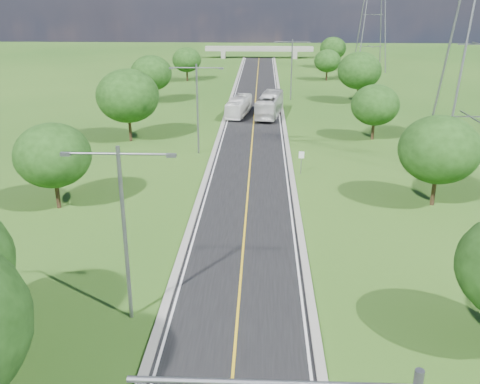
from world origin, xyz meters
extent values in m
plane|color=#214914|center=(0.00, 60.00, 0.00)|extent=(260.00, 260.00, 0.00)
cube|color=black|center=(0.00, 66.00, 0.03)|extent=(8.00, 150.00, 0.06)
cube|color=gray|center=(-4.25, 66.00, 0.11)|extent=(0.50, 150.00, 0.22)
cube|color=gray|center=(4.25, 66.00, 0.11)|extent=(0.50, 150.00, 0.22)
cylinder|color=slate|center=(1.60, -1.00, 6.60)|extent=(8.40, 0.20, 0.20)
cylinder|color=slate|center=(5.20, 38.00, 1.20)|extent=(0.08, 0.08, 2.40)
cube|color=white|center=(5.20, 37.97, 2.00)|extent=(0.55, 0.04, 0.70)
cube|color=gray|center=(-10.00, 140.00, 1.00)|extent=(1.20, 3.00, 2.00)
cube|color=gray|center=(10.00, 140.00, 1.00)|extent=(1.20, 3.00, 2.00)
cube|color=gray|center=(0.00, 140.00, 2.60)|extent=(30.00, 3.00, 1.20)
cylinder|color=slate|center=(-6.00, 12.00, 5.00)|extent=(0.22, 0.22, 10.00)
cylinder|color=slate|center=(-7.40, 12.00, 9.60)|extent=(2.80, 0.12, 0.12)
cylinder|color=slate|center=(-4.60, 12.00, 9.60)|extent=(2.80, 0.12, 0.12)
cube|color=slate|center=(-8.70, 12.00, 9.55)|extent=(0.50, 0.25, 0.18)
cube|color=slate|center=(-3.30, 12.00, 9.55)|extent=(0.50, 0.25, 0.18)
cylinder|color=slate|center=(-6.00, 45.00, 5.00)|extent=(0.22, 0.22, 10.00)
cylinder|color=slate|center=(-7.40, 45.00, 9.60)|extent=(2.80, 0.12, 0.12)
cylinder|color=slate|center=(-4.60, 45.00, 9.60)|extent=(2.80, 0.12, 0.12)
cube|color=slate|center=(-8.70, 45.00, 9.55)|extent=(0.50, 0.25, 0.18)
cube|color=slate|center=(-3.30, 45.00, 9.55)|extent=(0.50, 0.25, 0.18)
cylinder|color=slate|center=(6.00, 78.00, 5.00)|extent=(0.22, 0.22, 10.00)
cylinder|color=slate|center=(4.60, 78.00, 9.60)|extent=(2.80, 0.12, 0.12)
cylinder|color=slate|center=(7.40, 78.00, 9.60)|extent=(2.80, 0.12, 0.12)
cube|color=slate|center=(3.30, 78.00, 9.55)|extent=(0.50, 0.25, 0.18)
cube|color=slate|center=(8.70, 78.00, 9.55)|extent=(0.50, 0.25, 0.18)
cylinder|color=black|center=(-16.00, 28.00, 1.35)|extent=(0.36, 0.36, 2.70)
ellipsoid|color=#18380F|center=(-16.00, 28.00, 4.65)|extent=(6.30, 6.30, 5.36)
cylinder|color=black|center=(-15.00, 50.00, 1.62)|extent=(0.36, 0.36, 3.24)
ellipsoid|color=#18380F|center=(-15.00, 50.00, 5.58)|extent=(7.56, 7.56, 6.43)
cylinder|color=black|center=(-17.00, 74.00, 1.44)|extent=(0.36, 0.36, 2.88)
ellipsoid|color=#18380F|center=(-17.00, 74.00, 4.96)|extent=(6.72, 6.72, 5.71)
cylinder|color=black|center=(-14.50, 98.00, 1.26)|extent=(0.36, 0.36, 2.52)
ellipsoid|color=#18380F|center=(-14.50, 98.00, 4.34)|extent=(5.88, 5.88, 5.00)
cylinder|color=black|center=(16.00, 30.00, 1.44)|extent=(0.36, 0.36, 2.88)
ellipsoid|color=#18380F|center=(16.00, 30.00, 4.96)|extent=(6.72, 6.72, 5.71)
cylinder|color=black|center=(15.00, 52.00, 1.26)|extent=(0.36, 0.36, 2.52)
ellipsoid|color=#18380F|center=(15.00, 52.00, 4.34)|extent=(5.88, 5.88, 5.00)
cylinder|color=black|center=(17.00, 76.00, 1.53)|extent=(0.36, 0.36, 3.06)
ellipsoid|color=#18380F|center=(17.00, 76.00, 5.27)|extent=(7.14, 7.14, 6.07)
cylinder|color=black|center=(14.50, 100.00, 1.17)|extent=(0.36, 0.36, 2.34)
ellipsoid|color=#18380F|center=(14.50, 100.00, 4.03)|extent=(5.46, 5.46, 4.64)
cylinder|color=black|center=(18.00, 120.00, 1.35)|extent=(0.36, 0.36, 2.70)
ellipsoid|color=#18380F|center=(18.00, 120.00, 4.65)|extent=(6.30, 6.30, 5.36)
imported|color=silver|center=(2.27, 64.90, 1.70)|extent=(4.41, 12.04, 3.28)
imported|color=white|center=(-2.29, 65.06, 1.41)|extent=(3.72, 9.91, 2.69)
camera|label=1|loc=(1.24, -13.57, 17.20)|focal=40.00mm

